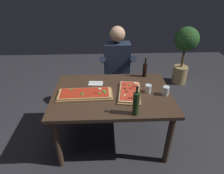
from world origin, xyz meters
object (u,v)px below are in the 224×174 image
diner_chair (116,78)px  oil_bottle_amber (145,70)px  pizza_rectangular_front (85,94)px  tumbler_far_side (148,89)px  potted_plant_corner (185,48)px  wine_bottle_dark (136,103)px  seated_diner (117,66)px  pizza_rectangular_left (129,92)px  dining_table (112,99)px  tumbler_near_camera (166,91)px

diner_chair → oil_bottle_amber: bearing=-52.6°
pizza_rectangular_front → oil_bottle_amber: bearing=29.9°
oil_bottle_amber → tumbler_far_side: size_ratio=2.78×
potted_plant_corner → wine_bottle_dark: bearing=-122.5°
pizza_rectangular_front → seated_diner: seated_diner is taller
pizza_rectangular_front → wine_bottle_dark: size_ratio=2.04×
oil_bottle_amber → diner_chair: size_ratio=0.30×
seated_diner → oil_bottle_amber: bearing=-43.9°
wine_bottle_dark → pizza_rectangular_left: bearing=92.4°
dining_table → potted_plant_corner: potted_plant_corner is taller
pizza_rectangular_left → oil_bottle_amber: 0.50m
wine_bottle_dark → oil_bottle_amber: 0.84m
tumbler_near_camera → diner_chair: bearing=118.8°
tumbler_near_camera → tumbler_far_side: bearing=160.2°
tumbler_far_side → diner_chair: (-0.32, 0.85, -0.30)m
dining_table → oil_bottle_amber: 0.64m
tumbler_far_side → oil_bottle_amber: bearing=85.5°
dining_table → potted_plant_corner: (1.44, 1.52, 0.09)m
dining_table → diner_chair: diner_chair is taller
pizza_rectangular_front → oil_bottle_amber: (0.77, 0.44, 0.08)m
wine_bottle_dark → diner_chair: (-0.11, 1.26, -0.38)m
oil_bottle_amber → diner_chair: (-0.35, 0.46, -0.35)m
pizza_rectangular_front → seated_diner: (0.42, 0.78, -0.02)m
pizza_rectangular_front → tumbler_far_side: (0.74, 0.05, 0.03)m
dining_table → tumbler_far_side: tumbler_far_side is taller
tumbler_near_camera → oil_bottle_amber: bearing=108.8°
oil_bottle_amber → seated_diner: seated_diner is taller
pizza_rectangular_left → wine_bottle_dark: size_ratio=1.63×
potted_plant_corner → seated_diner: bearing=-149.5°
dining_table → wine_bottle_dark: wine_bottle_dark is taller
tumbler_far_side → pizza_rectangular_left: bearing=-173.9°
pizza_rectangular_front → seated_diner: bearing=61.5°
dining_table → pizza_rectangular_front: bearing=-172.0°
diner_chair → dining_table: bearing=-97.1°
pizza_rectangular_left → tumbler_far_side: (0.22, 0.02, 0.03)m
seated_diner → potted_plant_corner: (1.34, 0.79, -0.01)m
dining_table → oil_bottle_amber: bearing=41.2°
oil_bottle_amber → diner_chair: bearing=127.4°
pizza_rectangular_left → wine_bottle_dark: wine_bottle_dark is taller
tumbler_far_side → potted_plant_corner: (1.02, 1.52, -0.05)m
dining_table → tumbler_near_camera: size_ratio=13.15×
wine_bottle_dark → potted_plant_corner: 2.29m
pizza_rectangular_front → oil_bottle_amber: 0.89m
pizza_rectangular_left → diner_chair: size_ratio=0.59×
wine_bottle_dark → potted_plant_corner: (1.23, 1.93, -0.14)m
oil_bottle_amber → seated_diner: (-0.35, 0.34, -0.10)m
pizza_rectangular_front → wine_bottle_dark: wine_bottle_dark is taller
tumbler_far_side → seated_diner: 0.80m
pizza_rectangular_left → tumbler_near_camera: 0.42m
tumbler_near_camera → potted_plant_corner: 1.80m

